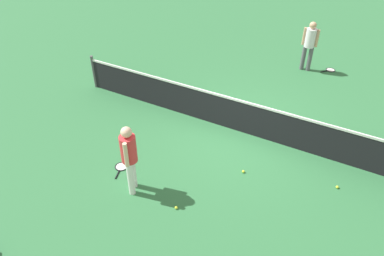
# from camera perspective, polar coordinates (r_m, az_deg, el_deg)

# --- Properties ---
(ground_plane) EXTENTS (40.00, 40.00, 0.00)m
(ground_plane) POSITION_cam_1_polar(r_m,az_deg,el_deg) (10.11, 7.40, -0.51)
(ground_plane) COLOR #2D6B3D
(court_net) EXTENTS (10.09, 0.09, 1.07)m
(court_net) POSITION_cam_1_polar(r_m,az_deg,el_deg) (9.83, 7.62, 1.83)
(court_net) COLOR #4C4C51
(court_net) RESTS_ON ground_plane
(player_near_side) EXTENTS (0.45, 0.51, 1.70)m
(player_near_side) POSITION_cam_1_polar(r_m,az_deg,el_deg) (7.83, -9.61, -4.02)
(player_near_side) COLOR white
(player_near_side) RESTS_ON ground_plane
(player_far_side) EXTENTS (0.52, 0.35, 1.70)m
(player_far_side) POSITION_cam_1_polar(r_m,az_deg,el_deg) (13.25, 17.58, 12.42)
(player_far_side) COLOR #595960
(player_far_side) RESTS_ON ground_plane
(tennis_racket_near_player) EXTENTS (0.40, 0.61, 0.03)m
(tennis_racket_near_player) POSITION_cam_1_polar(r_m,az_deg,el_deg) (9.06, -10.81, -5.93)
(tennis_racket_near_player) COLOR black
(tennis_racket_near_player) RESTS_ON ground_plane
(tennis_racket_far_player) EXTENTS (0.49, 0.57, 0.03)m
(tennis_racket_far_player) POSITION_cam_1_polar(r_m,az_deg,el_deg) (13.88, 20.36, 8.32)
(tennis_racket_far_player) COLOR black
(tennis_racket_far_player) RESTS_ON ground_plane
(tennis_ball_near_player) EXTENTS (0.07, 0.07, 0.07)m
(tennis_ball_near_player) POSITION_cam_1_polar(r_m,az_deg,el_deg) (7.99, -2.44, -12.09)
(tennis_ball_near_player) COLOR #C6E033
(tennis_ball_near_player) RESTS_ON ground_plane
(tennis_ball_by_net) EXTENTS (0.07, 0.07, 0.07)m
(tennis_ball_by_net) POSITION_cam_1_polar(r_m,az_deg,el_deg) (8.85, 7.86, -6.61)
(tennis_ball_by_net) COLOR #C6E033
(tennis_ball_by_net) RESTS_ON ground_plane
(tennis_ball_midcourt) EXTENTS (0.07, 0.07, 0.07)m
(tennis_ball_midcourt) POSITION_cam_1_polar(r_m,az_deg,el_deg) (9.00, 21.35, -8.42)
(tennis_ball_midcourt) COLOR #C6E033
(tennis_ball_midcourt) RESTS_ON ground_plane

